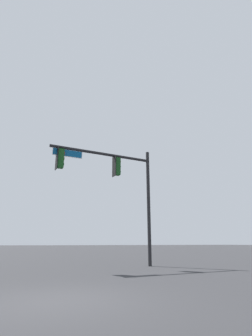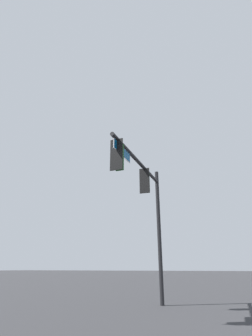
{
  "view_description": "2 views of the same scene",
  "coord_description": "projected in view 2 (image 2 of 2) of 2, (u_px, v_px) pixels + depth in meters",
  "views": [
    {
      "loc": [
        1.34,
        6.78,
        1.3
      ],
      "look_at": [
        -4.75,
        -6.47,
        5.51
      ],
      "focal_mm": 28.0,
      "sensor_mm": 36.0,
      "label": 1
    },
    {
      "loc": [
        7.35,
        -3.28,
        1.75
      ],
      "look_at": [
        -2.67,
        -7.73,
        5.96
      ],
      "focal_mm": 28.0,
      "sensor_mm": 36.0,
      "label": 2
    }
  ],
  "objects": [
    {
      "name": "signal_pole_near",
      "position": [
        145.0,
        194.0,
        12.9
      ],
      "size": [
        6.46,
        0.65,
        7.13
      ],
      "color": "black",
      "rests_on": "ground_plane"
    }
  ]
}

